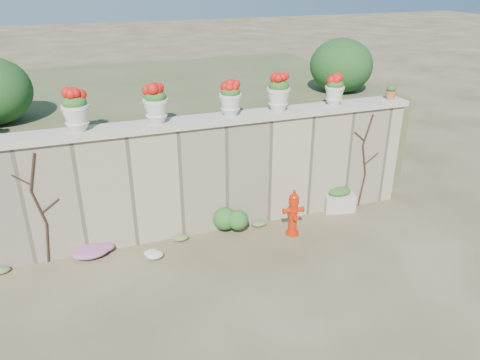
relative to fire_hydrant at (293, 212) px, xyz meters
name	(u,v)px	position (x,y,z in m)	size (l,w,h in m)	color
ground	(235,283)	(-1.45, -1.02, -0.44)	(80.00, 80.00, 0.00)	#463823
stone_wall	(202,178)	(-1.45, 0.78, 0.56)	(8.00, 0.40, 2.00)	tan
wall_cap	(199,121)	(-1.45, 0.78, 1.61)	(8.10, 0.52, 0.10)	#B8AF9B
raised_fill	(165,126)	(-1.45, 3.98, 0.56)	(9.00, 6.00, 2.00)	#384C23
back_shrub_right	(341,66)	(1.95, 1.98, 2.11)	(1.30, 1.30, 1.10)	#143814
vine_left	(40,208)	(-4.13, 0.56, 0.55)	(0.60, 0.04, 1.91)	black
vine_right	(365,160)	(1.77, 0.56, 0.55)	(0.60, 0.04, 1.91)	black
fire_hydrant	(293,212)	(0.00, 0.00, 0.00)	(0.38, 0.27, 0.87)	red
planter_box	(339,200)	(1.26, 0.53, -0.21)	(0.66, 0.47, 0.50)	#B8AF9B
green_shrub	(230,218)	(-1.05, 0.39, -0.12)	(0.67, 0.61, 0.64)	#1E5119
magenta_clump	(96,248)	(-3.39, 0.53, -0.33)	(0.86, 0.57, 0.23)	#CF29B8
white_flowers	(157,253)	(-2.45, 0.09, -0.36)	(0.44, 0.35, 0.16)	white
urn_pot_1	(75,110)	(-3.39, 0.78, 1.99)	(0.42, 0.42, 0.66)	beige
urn_pot_2	(156,104)	(-2.16, 0.78, 1.97)	(0.40, 0.40, 0.63)	beige
urn_pot_3	(230,98)	(-0.90, 0.78, 1.95)	(0.38, 0.38, 0.59)	beige
urn_pot_4	(279,93)	(-0.01, 0.78, 1.98)	(0.41, 0.41, 0.64)	beige
urn_pot_5	(335,90)	(1.11, 0.78, 1.93)	(0.35, 0.35, 0.55)	beige
terracotta_pot	(391,93)	(2.35, 0.78, 1.78)	(0.22, 0.22, 0.26)	#A55432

